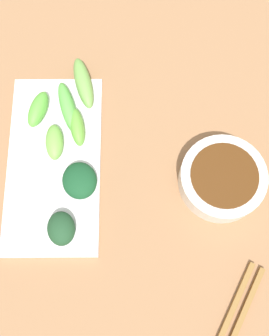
{
  "coord_description": "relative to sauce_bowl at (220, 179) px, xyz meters",
  "views": [
    {
      "loc": [
        -0.0,
        0.2,
        0.65
      ],
      "look_at": [
        -0.0,
        0.02,
        0.05
      ],
      "focal_mm": 42.8,
      "sensor_mm": 36.0,
      "label": 1
    }
  ],
  "objects": [
    {
      "name": "tabletop",
      "position": [
        0.14,
        -0.04,
        -0.03
      ],
      "size": [
        2.1,
        2.1,
        0.02
      ],
      "primitive_type": "cube",
      "color": "#9B6E4A",
      "rests_on": "ground"
    },
    {
      "name": "broccoli_leafy_2",
      "position": [
        0.22,
        0.0,
        0.0
      ],
      "size": [
        0.07,
        0.07,
        0.03
      ],
      "primitive_type": "ellipsoid",
      "rotation": [
        0.0,
        0.0,
        0.26
      ],
      "color": "#184A27",
      "rests_on": "serving_plate"
    },
    {
      "name": "broccoli_stalk_0",
      "position": [
        0.27,
        -0.06,
        0.0
      ],
      "size": [
        0.03,
        0.06,
        0.02
      ],
      "primitive_type": "ellipsoid",
      "rotation": [
        0.0,
        0.0,
        0.08
      ],
      "color": "#77B54B",
      "rests_on": "serving_plate"
    },
    {
      "name": "broccoli_leafy_3",
      "position": [
        0.25,
        0.08,
        0.0
      ],
      "size": [
        0.05,
        0.06,
        0.03
      ],
      "primitive_type": "ellipsoid",
      "rotation": [
        0.0,
        0.0,
        0.17
      ],
      "color": "#204628",
      "rests_on": "serving_plate"
    },
    {
      "name": "sauce_bowl",
      "position": [
        0.0,
        0.0,
        0.0
      ],
      "size": [
        0.13,
        0.13,
        0.04
      ],
      "color": "silver",
      "rests_on": "tabletop"
    },
    {
      "name": "broccoli_stalk_4",
      "position": [
        0.22,
        -0.17,
        0.0
      ],
      "size": [
        0.05,
        0.1,
        0.03
      ],
      "primitive_type": "ellipsoid",
      "rotation": [
        0.0,
        0.0,
        0.26
      ],
      "color": "#75AF50",
      "rests_on": "serving_plate"
    },
    {
      "name": "broccoli_stalk_5",
      "position": [
        0.23,
        -0.09,
        0.0
      ],
      "size": [
        0.03,
        0.07,
        0.03
      ],
      "primitive_type": "ellipsoid",
      "rotation": [
        0.0,
        0.0,
        0.18
      ],
      "color": "#6AB740",
      "rests_on": "serving_plate"
    },
    {
      "name": "broccoli_stalk_6",
      "position": [
        0.25,
        -0.12,
        0.0
      ],
      "size": [
        0.05,
        0.1,
        0.03
      ],
      "primitive_type": "ellipsoid",
      "rotation": [
        0.0,
        0.0,
        0.29
      ],
      "color": "#61BB4D",
      "rests_on": "serving_plate"
    },
    {
      "name": "broccoli_stalk_1",
      "position": [
        0.3,
        -0.12,
        0.0
      ],
      "size": [
        0.04,
        0.07,
        0.03
      ],
      "primitive_type": "ellipsoid",
      "rotation": [
        0.0,
        0.0,
        -0.29
      ],
      "color": "#60B640",
      "rests_on": "serving_plate"
    },
    {
      "name": "serving_plate",
      "position": [
        0.27,
        -0.03,
        -0.02
      ],
      "size": [
        0.15,
        0.3,
        0.01
      ],
      "primitive_type": "cube",
      "color": "white",
      "rests_on": "tabletop"
    }
  ]
}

